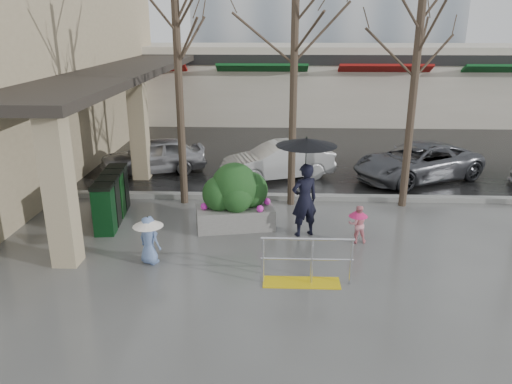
# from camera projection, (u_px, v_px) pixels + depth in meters

# --- Properties ---
(ground) EXTENTS (120.00, 120.00, 0.00)m
(ground) POSITION_uv_depth(u_px,v_px,m) (243.00, 256.00, 11.57)
(ground) COLOR #51514F
(ground) RESTS_ON ground
(street_asphalt) EXTENTS (120.00, 36.00, 0.01)m
(street_asphalt) POSITION_uv_depth(u_px,v_px,m) (265.00, 106.00, 32.38)
(street_asphalt) COLOR black
(street_asphalt) RESTS_ON ground
(curb) EXTENTS (120.00, 0.30, 0.15)m
(curb) POSITION_uv_depth(u_px,v_px,m) (251.00, 196.00, 15.33)
(curb) COLOR gray
(curb) RESTS_ON ground
(near_building) EXTENTS (6.00, 18.00, 8.00)m
(near_building) POSITION_uv_depth(u_px,v_px,m) (11.00, 56.00, 18.20)
(near_building) COLOR tan
(near_building) RESTS_ON ground
(canopy_slab) EXTENTS (2.80, 18.00, 0.25)m
(canopy_slab) POSITION_uv_depth(u_px,v_px,m) (125.00, 67.00, 18.16)
(canopy_slab) COLOR #2D2823
(canopy_slab) RESTS_ON pillar_front
(pillar_front) EXTENTS (0.55, 0.55, 3.50)m
(pillar_front) POSITION_uv_depth(u_px,v_px,m) (59.00, 189.00, 10.68)
(pillar_front) COLOR tan
(pillar_front) RESTS_ON ground
(pillar_back) EXTENTS (0.55, 0.55, 3.50)m
(pillar_back) POSITION_uv_depth(u_px,v_px,m) (139.00, 129.00, 16.83)
(pillar_back) COLOR tan
(pillar_back) RESTS_ON ground
(storefront_row) EXTENTS (34.00, 6.74, 4.00)m
(storefront_row) POSITION_uv_depth(u_px,v_px,m) (300.00, 82.00, 27.84)
(storefront_row) COLOR beige
(storefront_row) RESTS_ON ground
(handrail) EXTENTS (1.90, 0.50, 1.03)m
(handrail) POSITION_uv_depth(u_px,v_px,m) (305.00, 267.00, 10.26)
(handrail) COLOR yellow
(handrail) RESTS_ON ground
(tree_west) EXTENTS (3.20, 3.20, 6.80)m
(tree_west) POSITION_uv_depth(u_px,v_px,m) (176.00, 25.00, 13.42)
(tree_west) COLOR #382B21
(tree_west) RESTS_ON ground
(tree_midwest) EXTENTS (3.20, 3.20, 7.00)m
(tree_midwest) POSITION_uv_depth(u_px,v_px,m) (295.00, 19.00, 13.24)
(tree_midwest) COLOR #382B21
(tree_midwest) RESTS_ON ground
(tree_mideast) EXTENTS (3.20, 3.20, 6.50)m
(tree_mideast) POSITION_uv_depth(u_px,v_px,m) (419.00, 34.00, 13.24)
(tree_mideast) COLOR #382B21
(tree_mideast) RESTS_ON ground
(woman) EXTENTS (1.50, 1.50, 2.56)m
(woman) POSITION_uv_depth(u_px,v_px,m) (305.00, 177.00, 12.25)
(woman) COLOR black
(woman) RESTS_ON ground
(child_pink) EXTENTS (0.49, 0.47, 0.95)m
(child_pink) POSITION_uv_depth(u_px,v_px,m) (358.00, 222.00, 12.16)
(child_pink) COLOR pink
(child_pink) RESTS_ON ground
(child_blue) EXTENTS (0.68, 0.68, 1.12)m
(child_blue) POSITION_uv_depth(u_px,v_px,m) (149.00, 235.00, 11.04)
(child_blue) COLOR #6580B5
(child_blue) RESTS_ON ground
(planter) EXTENTS (2.16, 1.37, 1.75)m
(planter) POSITION_uv_depth(u_px,v_px,m) (235.00, 197.00, 12.99)
(planter) COLOR gray
(planter) RESTS_ON ground
(news_boxes) EXTENTS (0.76, 2.38, 1.31)m
(news_boxes) POSITION_uv_depth(u_px,v_px,m) (112.00, 198.00, 13.47)
(news_boxes) COLOR #0C3515
(news_boxes) RESTS_ON ground
(car_a) EXTENTS (3.98, 2.60, 1.26)m
(car_a) POSITION_uv_depth(u_px,v_px,m) (153.00, 156.00, 17.86)
(car_a) COLOR #A7A6AB
(car_a) RESTS_ON ground
(car_b) EXTENTS (4.05, 2.64, 1.26)m
(car_b) POSITION_uv_depth(u_px,v_px,m) (278.00, 161.00, 17.17)
(car_b) COLOR white
(car_b) RESTS_ON ground
(car_c) EXTENTS (4.99, 3.91, 1.26)m
(car_c) POSITION_uv_depth(u_px,v_px,m) (417.00, 162.00, 17.05)
(car_c) COLOR #53545A
(car_c) RESTS_ON ground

